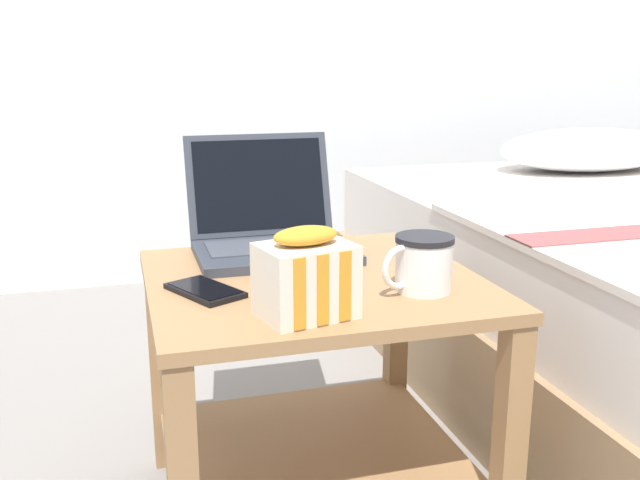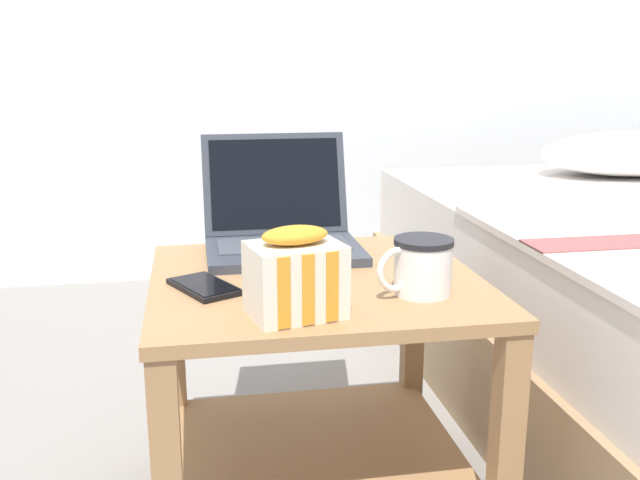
{
  "view_description": "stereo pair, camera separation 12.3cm",
  "coord_description": "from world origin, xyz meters",
  "px_view_note": "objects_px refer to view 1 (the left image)",
  "views": [
    {
      "loc": [
        -0.33,
        -1.19,
        0.86
      ],
      "look_at": [
        0.0,
        -0.04,
        0.56
      ],
      "focal_mm": 40.0,
      "sensor_mm": 36.0,
      "label": 1
    },
    {
      "loc": [
        -0.21,
        -1.22,
        0.86
      ],
      "look_at": [
        0.0,
        -0.04,
        0.56
      ],
      "focal_mm": 40.0,
      "sensor_mm": 36.0,
      "label": 2
    }
  ],
  "objects_px": {
    "laptop": "(269,229)",
    "mug_front_left": "(423,261)",
    "snack_bag": "(306,276)",
    "cell_phone": "(205,290)"
  },
  "relations": [
    {
      "from": "laptop",
      "to": "cell_phone",
      "type": "height_order",
      "value": "laptop"
    },
    {
      "from": "laptop",
      "to": "mug_front_left",
      "type": "relative_size",
      "value": 2.24
    },
    {
      "from": "laptop",
      "to": "snack_bag",
      "type": "height_order",
      "value": "laptop"
    },
    {
      "from": "snack_bag",
      "to": "mug_front_left",
      "type": "bearing_deg",
      "value": 16.17
    },
    {
      "from": "laptop",
      "to": "snack_bag",
      "type": "relative_size",
      "value": 1.95
    },
    {
      "from": "laptop",
      "to": "cell_phone",
      "type": "distance_m",
      "value": 0.29
    },
    {
      "from": "laptop",
      "to": "mug_front_left",
      "type": "distance_m",
      "value": 0.38
    },
    {
      "from": "cell_phone",
      "to": "snack_bag",
      "type": "bearing_deg",
      "value": -48.35
    },
    {
      "from": "mug_front_left",
      "to": "snack_bag",
      "type": "bearing_deg",
      "value": -163.83
    },
    {
      "from": "laptop",
      "to": "cell_phone",
      "type": "relative_size",
      "value": 1.93
    }
  ]
}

